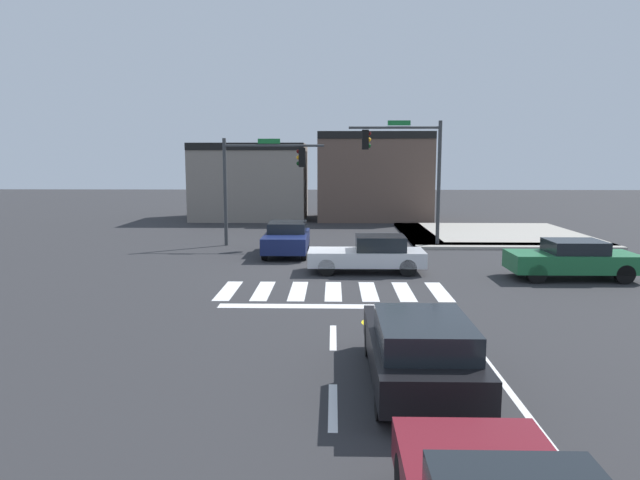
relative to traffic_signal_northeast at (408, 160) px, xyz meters
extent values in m
plane|color=#2B2B2D|center=(-3.60, -5.44, -4.27)|extent=(120.00, 120.00, 0.00)
cube|color=silver|center=(-7.07, -9.94, -4.27)|extent=(0.54, 2.85, 0.01)
cube|color=silver|center=(-5.91, -9.94, -4.27)|extent=(0.54, 2.85, 0.01)
cube|color=silver|center=(-4.76, -9.94, -4.27)|extent=(0.54, 2.85, 0.01)
cube|color=silver|center=(-3.60, -9.94, -4.27)|extent=(0.54, 2.85, 0.01)
cube|color=silver|center=(-2.45, -9.94, -4.27)|extent=(0.54, 2.85, 0.01)
cube|color=silver|center=(-1.29, -9.94, -4.27)|extent=(0.54, 2.85, 0.01)
cube|color=silver|center=(-0.13, -9.94, -4.27)|extent=(0.54, 2.85, 0.01)
cube|color=white|center=(-3.60, -11.94, -4.27)|extent=(6.80, 0.50, 0.01)
cube|color=white|center=(-3.60, -14.94, -4.27)|extent=(0.16, 2.00, 0.01)
cube|color=white|center=(-3.60, -18.94, -4.27)|extent=(0.16, 2.00, 0.01)
cylinder|color=yellow|center=(-2.32, -13.64, -4.27)|extent=(1.07, 1.07, 0.01)
cylinder|color=white|center=(-2.56, -13.64, -4.27)|extent=(0.17, 0.17, 0.00)
cylinder|color=white|center=(-2.08, -13.64, -4.27)|extent=(0.17, 0.17, 0.00)
cube|color=white|center=(-2.32, -13.64, -4.27)|extent=(0.48, 0.04, 0.00)
cube|color=#9E998E|center=(5.40, -0.24, -4.20)|extent=(10.00, 1.60, 0.15)
cube|color=#9E998E|center=(1.20, 4.56, -4.20)|extent=(1.60, 10.00, 0.15)
cube|color=#9E998E|center=(5.40, 4.56, -4.20)|extent=(10.00, 10.00, 0.15)
cube|color=gray|center=(-9.62, 13.75, -1.57)|extent=(7.97, 6.38, 5.41)
cube|color=black|center=(-9.62, 10.76, 0.89)|extent=(7.97, 0.50, 0.50)
cube|color=brown|center=(-0.74, 13.45, -1.19)|extent=(7.91, 5.78, 6.16)
cube|color=black|center=(-0.74, 10.76, 1.64)|extent=(7.91, 0.50, 0.50)
cylinder|color=#383A3D|center=(1.54, 0.00, -1.20)|extent=(0.18, 0.18, 6.15)
cylinder|color=#383A3D|center=(-0.67, 0.00, 1.55)|extent=(4.42, 0.12, 0.12)
cube|color=black|center=(-2.07, 0.00, 0.97)|extent=(0.32, 0.32, 0.95)
sphere|color=#470A0A|center=(-1.90, 0.00, 1.27)|extent=(0.22, 0.22, 0.22)
sphere|color=orange|center=(-1.90, 0.00, 0.97)|extent=(0.22, 0.22, 0.22)
sphere|color=#0C3814|center=(-1.90, 0.00, 0.68)|extent=(0.22, 0.22, 0.22)
cube|color=#197233|center=(-0.45, 0.00, 1.77)|extent=(1.10, 0.03, 0.24)
cylinder|color=#383A3D|center=(-9.00, 0.23, -1.61)|extent=(0.18, 0.18, 5.33)
cylinder|color=#383A3D|center=(-6.54, 0.23, 0.69)|extent=(4.92, 0.12, 0.12)
cube|color=black|center=(-5.16, 0.23, 0.12)|extent=(0.32, 0.32, 0.95)
sphere|color=#470A0A|center=(-5.33, 0.23, 0.41)|extent=(0.22, 0.22, 0.22)
sphere|color=orange|center=(-5.33, 0.23, 0.12)|extent=(0.22, 0.22, 0.22)
sphere|color=#0C3814|center=(-5.33, 0.23, -0.18)|extent=(0.22, 0.22, 0.22)
cube|color=#197233|center=(-6.79, 0.23, 0.91)|extent=(1.10, 0.03, 0.24)
cube|color=#1E6638|center=(5.02, -7.73, -3.64)|extent=(4.46, 1.88, 0.65)
cube|color=black|center=(5.10, -7.73, -3.09)|extent=(1.92, 1.66, 0.45)
cylinder|color=black|center=(3.50, -8.57, -3.93)|extent=(0.68, 0.22, 0.68)
cylinder|color=black|center=(3.50, -6.90, -3.93)|extent=(0.68, 0.22, 0.68)
cylinder|color=black|center=(6.53, -8.57, -3.93)|extent=(0.68, 0.22, 0.68)
cylinder|color=black|center=(6.53, -6.90, -3.93)|extent=(0.68, 0.22, 0.68)
cube|color=black|center=(-1.96, -17.83, -3.64)|extent=(1.86, 4.66, 0.63)
cube|color=black|center=(-1.96, -18.42, -3.08)|extent=(1.64, 2.35, 0.50)
cylinder|color=black|center=(-2.78, -16.25, -3.92)|extent=(0.22, 0.70, 0.70)
cylinder|color=black|center=(-1.14, -16.25, -3.92)|extent=(0.22, 0.70, 0.70)
cylinder|color=black|center=(-2.78, -19.42, -3.92)|extent=(0.22, 0.70, 0.70)
cylinder|color=black|center=(-1.14, -19.42, -3.92)|extent=(0.22, 0.70, 0.70)
cube|color=#B7BABF|center=(-2.35, -6.66, -3.70)|extent=(4.42, 1.77, 0.57)
cube|color=black|center=(-1.81, -6.66, -3.14)|extent=(1.86, 1.56, 0.56)
cylinder|color=black|center=(-3.85, -7.44, -3.95)|extent=(0.64, 0.22, 0.64)
cylinder|color=black|center=(-3.85, -5.89, -3.95)|extent=(0.64, 0.22, 0.64)
cylinder|color=black|center=(-0.85, -7.44, -3.95)|extent=(0.64, 0.22, 0.64)
cylinder|color=black|center=(-0.85, -5.89, -3.95)|extent=(0.64, 0.22, 0.64)
cube|color=#141E4C|center=(-5.72, -2.59, -3.64)|extent=(1.92, 4.24, 0.70)
cube|color=black|center=(-5.72, -2.09, -3.06)|extent=(1.69, 2.03, 0.45)
cylinder|color=black|center=(-4.87, -4.03, -3.95)|extent=(0.22, 0.64, 0.64)
cylinder|color=black|center=(-6.57, -4.03, -3.95)|extent=(0.22, 0.64, 0.64)
cylinder|color=black|center=(-4.87, -1.15, -3.95)|extent=(0.22, 0.64, 0.64)
cylinder|color=black|center=(-6.57, -1.15, -3.95)|extent=(0.22, 0.64, 0.64)
camera|label=1|loc=(-3.60, -28.64, 0.03)|focal=32.63mm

